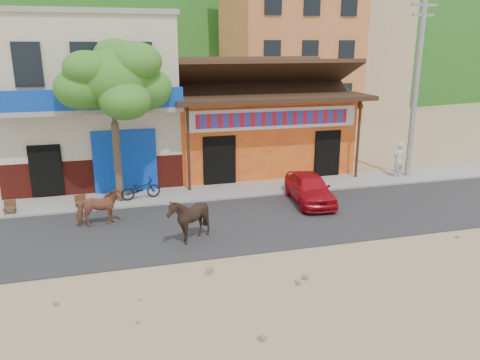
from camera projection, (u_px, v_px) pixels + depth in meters
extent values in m
plane|color=#9E825B|center=(285.00, 251.00, 13.87)|extent=(120.00, 120.00, 0.00)
cube|color=#28282B|center=(260.00, 221.00, 16.18)|extent=(60.00, 5.00, 0.04)
cube|color=gray|center=(234.00, 191.00, 19.42)|extent=(60.00, 2.00, 0.12)
cube|color=orange|center=(253.00, 131.00, 23.14)|extent=(8.00, 6.00, 3.60)
cube|color=beige|center=(92.00, 101.00, 20.78)|extent=(7.00, 6.00, 7.00)
cube|color=#CC723F|center=(287.00, 43.00, 36.72)|extent=(9.00, 9.00, 12.00)
cube|color=tan|center=(353.00, 54.00, 44.82)|extent=(8.00, 8.00, 10.00)
ellipsoid|color=#194C14|center=(135.00, 5.00, 75.41)|extent=(100.00, 40.00, 24.00)
cylinder|color=gray|center=(416.00, 87.00, 20.35)|extent=(0.24, 0.24, 8.00)
imported|color=#95573B|center=(99.00, 208.00, 15.55)|extent=(1.55, 0.90, 1.24)
imported|color=black|center=(189.00, 219.00, 14.26)|extent=(1.47, 1.34, 1.48)
imported|color=#B40C18|center=(310.00, 188.00, 17.91)|extent=(1.70, 3.48, 1.14)
imported|color=black|center=(141.00, 189.00, 18.10)|extent=(1.60, 0.81, 0.80)
imported|color=silver|center=(398.00, 160.00, 21.07)|extent=(0.66, 0.52, 1.58)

